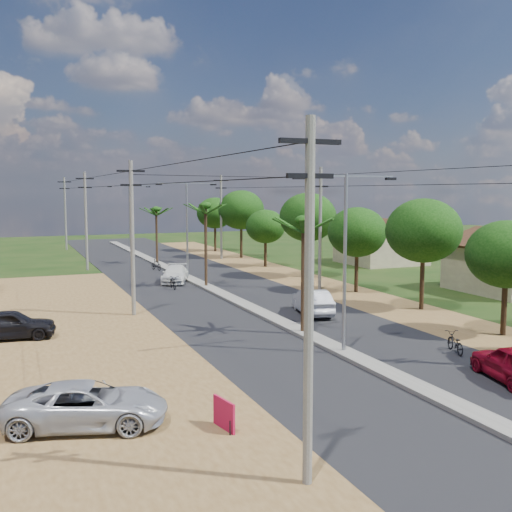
{
  "coord_description": "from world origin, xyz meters",
  "views": [
    {
      "loc": [
        -13.6,
        -22.59,
        7.24
      ],
      "look_at": [
        1.42,
        13.62,
        3.0
      ],
      "focal_mm": 42.0,
      "sensor_mm": 36.0,
      "label": 1
    }
  ],
  "objects_px": {
    "car_white_far": "(175,275)",
    "moto_rider_east": "(455,343)",
    "car_silver_mid": "(312,302)",
    "roadside_sign": "(224,415)",
    "car_parked_silver": "(87,406)",
    "car_parked_dark": "(10,325)"
  },
  "relations": [
    {
      "from": "car_parked_dark",
      "to": "roadside_sign",
      "type": "bearing_deg",
      "value": -149.89
    },
    {
      "from": "moto_rider_east",
      "to": "roadside_sign",
      "type": "xyz_separation_m",
      "value": [
        -12.46,
        -4.2,
        0.02
      ]
    },
    {
      "from": "car_parked_dark",
      "to": "roadside_sign",
      "type": "height_order",
      "value": "car_parked_dark"
    },
    {
      "from": "car_silver_mid",
      "to": "car_white_far",
      "type": "height_order",
      "value": "car_silver_mid"
    },
    {
      "from": "roadside_sign",
      "to": "car_silver_mid",
      "type": "bearing_deg",
      "value": 41.96
    },
    {
      "from": "car_parked_dark",
      "to": "car_silver_mid",
      "type": "bearing_deg",
      "value": -83.28
    },
    {
      "from": "moto_rider_east",
      "to": "car_silver_mid",
      "type": "bearing_deg",
      "value": -59.47
    },
    {
      "from": "car_white_far",
      "to": "moto_rider_east",
      "type": "bearing_deg",
      "value": -54.87
    },
    {
      "from": "car_silver_mid",
      "to": "car_white_far",
      "type": "distance_m",
      "value": 15.76
    },
    {
      "from": "car_silver_mid",
      "to": "car_parked_dark",
      "type": "height_order",
      "value": "car_silver_mid"
    },
    {
      "from": "car_parked_silver",
      "to": "roadside_sign",
      "type": "distance_m",
      "value": 4.23
    },
    {
      "from": "car_silver_mid",
      "to": "car_parked_silver",
      "type": "height_order",
      "value": "car_silver_mid"
    },
    {
      "from": "car_parked_silver",
      "to": "car_silver_mid",
      "type": "bearing_deg",
      "value": -32.12
    },
    {
      "from": "car_parked_silver",
      "to": "roadside_sign",
      "type": "relative_size",
      "value": 4.25
    },
    {
      "from": "car_silver_mid",
      "to": "roadside_sign",
      "type": "bearing_deg",
      "value": 66.55
    },
    {
      "from": "car_parked_dark",
      "to": "car_parked_silver",
      "type": "bearing_deg",
      "value": -162.64
    },
    {
      "from": "car_parked_silver",
      "to": "car_white_far",
      "type": "bearing_deg",
      "value": -3.07
    },
    {
      "from": "car_white_far",
      "to": "car_parked_silver",
      "type": "xyz_separation_m",
      "value": [
        -10.09,
        -27.61,
        0.03
      ]
    },
    {
      "from": "car_parked_silver",
      "to": "moto_rider_east",
      "type": "xyz_separation_m",
      "value": [
        16.28,
        2.4,
        -0.22
      ]
    },
    {
      "from": "car_white_far",
      "to": "car_parked_silver",
      "type": "distance_m",
      "value": 29.39
    },
    {
      "from": "roadside_sign",
      "to": "car_parked_dark",
      "type": "bearing_deg",
      "value": 100.75
    },
    {
      "from": "car_white_far",
      "to": "car_parked_dark",
      "type": "relative_size",
      "value": 1.06
    }
  ]
}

